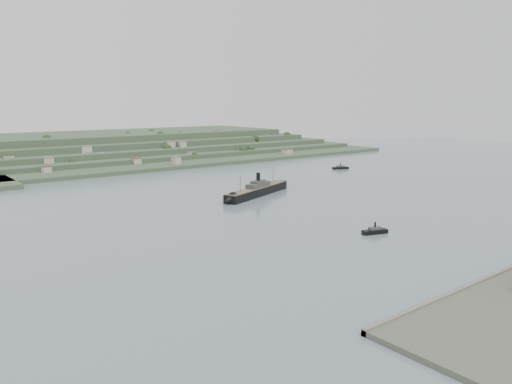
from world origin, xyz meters
TOP-DOWN VIEW (x-y plane):
  - ground at (0.00, 0.00)m, footprint 1400.00×1400.00m
  - far_peninsula at (27.91, 393.10)m, footprint 760.00×309.00m
  - steamship at (9.92, 58.79)m, footprint 85.84×40.69m
  - tugboat at (-7.57, -71.66)m, footprint 15.70×8.36m
  - ferry_east at (180.23, 125.11)m, footprint 18.61×11.56m

SIDE VIEW (x-z plane):
  - ground at x=0.00m, z-range 0.00..0.00m
  - ferry_east at x=180.23m, z-range -1.76..5.02m
  - tugboat at x=-7.57m, z-range -1.75..5.08m
  - steamship at x=9.92m, z-range -6.79..14.74m
  - far_peninsula at x=27.91m, z-range -3.12..26.88m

